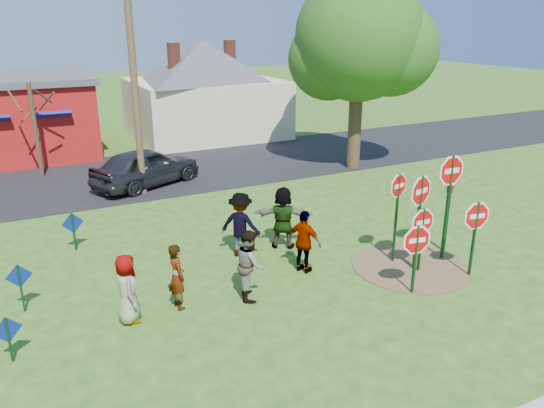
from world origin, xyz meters
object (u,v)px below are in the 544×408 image
Objects in this scene: stop_sign_b at (398,195)px; leafy_tree at (362,44)px; stop_sign_d at (450,191)px; person_b at (177,276)px; stop_sign_a at (416,245)px; person_a at (127,289)px; stop_sign_c at (450,184)px; suv at (146,167)px; utility_pole at (134,78)px.

leafy_tree is at bearing 46.96° from stop_sign_b.
person_b is at bearing 151.36° from stop_sign_d.
stop_sign_a is 1.94m from stop_sign_b.
person_a is 0.19× the size of leafy_tree.
stop_sign_b is 10.53m from leafy_tree.
stop_sign_c is 1.97× the size of person_b.
person_b is at bearing -81.91° from person_a.
stop_sign_a is at bearing -127.81° from stop_sign_b.
leafy_tree reaches higher than stop_sign_b.
suv is (-4.38, 10.20, -1.16)m from stop_sign_b.
suv is 10.43m from leafy_tree.
stop_sign_b is at bearing -62.80° from utility_pole.
suv is (-6.20, 10.29, -1.03)m from stop_sign_d.
stop_sign_c is 1.23× the size of stop_sign_d.
person_b is 0.35× the size of suv.
stop_sign_a is 1.21× the size of person_b.
stop_sign_a reaches higher than person_b.
stop_sign_d is (1.82, -0.08, -0.13)m from stop_sign_b.
stop_sign_a is 6.85m from person_a.
stop_sign_a is 12.08m from utility_pole.
suv is at bearing 119.27° from stop_sign_c.
leafy_tree reaches higher than person_a.
stop_sign_c is at bearing -57.78° from utility_pole.
stop_sign_b is (0.74, 1.67, 0.67)m from stop_sign_a.
stop_sign_b is at bearing 75.12° from stop_sign_a.
stop_sign_c reaches higher than stop_sign_a.
stop_sign_c reaches higher than person_a.
stop_sign_b is 0.59× the size of suv.
suv is at bearing 95.25° from stop_sign_d.
stop_sign_c is at bearing -110.72° from leafy_tree.
person_a is 15.53m from leafy_tree.
stop_sign_b is 1.48m from stop_sign_c.
suv is at bearing -13.34° from person_a.
stop_sign_d is at bearing -88.80° from person_a.
person_a is 10.42m from suv.
stop_sign_b is 6.25m from person_b.
stop_sign_c is 12.21m from suv.
stop_sign_c is at bearing -175.86° from suv.
person_a is (-6.57, 1.87, -0.49)m from stop_sign_a.
stop_sign_a is at bearing -114.97° from person_b.
leafy_tree is at bearing 70.22° from stop_sign_c.
stop_sign_b reaches higher than person_a.
utility_pole is (-0.39, -0.92, 3.63)m from suv.
person_a is at bearing 90.24° from person_b.
stop_sign_a is 12.43m from suv.
stop_sign_c is at bearing -100.77° from person_b.
person_a is (-8.69, 0.67, -1.43)m from stop_sign_c.
person_a is 1.01× the size of person_b.
leafy_tree is at bearing -3.57° from utility_pole.
stop_sign_d is at bearing -108.98° from leafy_tree.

